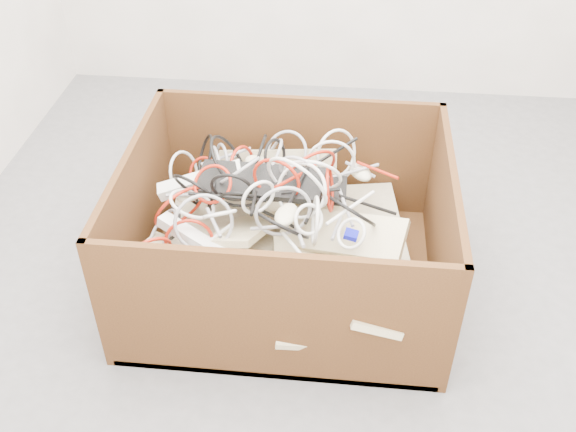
# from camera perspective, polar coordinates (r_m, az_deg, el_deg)

# --- Properties ---
(ground) EXTENTS (3.00, 3.00, 0.00)m
(ground) POSITION_cam_1_polar(r_m,az_deg,el_deg) (2.65, 2.17, -4.25)
(ground) COLOR #565558
(ground) RESTS_ON ground
(cardboard_box) EXTENTS (1.12, 0.94, 0.55)m
(cardboard_box) POSITION_cam_1_polar(r_m,az_deg,el_deg) (2.49, -0.39, -3.09)
(cardboard_box) COLOR #381F0E
(cardboard_box) RESTS_ON ground
(keyboard_pile) EXTENTS (0.93, 0.85, 0.35)m
(keyboard_pile) POSITION_cam_1_polar(r_m,az_deg,el_deg) (2.40, -0.12, -1.05)
(keyboard_pile) COLOR beige
(keyboard_pile) RESTS_ON cardboard_box
(mice_scatter) EXTENTS (0.74, 0.69, 0.19)m
(mice_scatter) POSITION_cam_1_polar(r_m,az_deg,el_deg) (2.34, -1.05, 0.37)
(mice_scatter) COLOR beige
(mice_scatter) RESTS_ON keyboard_pile
(power_strip_left) EXTENTS (0.32, 0.13, 0.13)m
(power_strip_left) POSITION_cam_1_polar(r_m,az_deg,el_deg) (2.45, -7.48, 3.02)
(power_strip_left) COLOR white
(power_strip_left) RESTS_ON keyboard_pile
(power_strip_right) EXTENTS (0.25, 0.16, 0.09)m
(power_strip_right) POSITION_cam_1_polar(r_m,az_deg,el_deg) (2.27, -8.24, -1.73)
(power_strip_right) COLOR white
(power_strip_right) RESTS_ON keyboard_pile
(vga_plug) EXTENTS (0.05, 0.05, 0.03)m
(vga_plug) POSITION_cam_1_polar(r_m,az_deg,el_deg) (2.23, 5.40, -1.60)
(vga_plug) COLOR #0D10CB
(vga_plug) RESTS_ON keyboard_pile
(cable_tangle) EXTENTS (0.96, 0.78, 0.45)m
(cable_tangle) POSITION_cam_1_polar(r_m,az_deg,el_deg) (2.36, -3.04, 2.21)
(cable_tangle) COLOR black
(cable_tangle) RESTS_ON keyboard_pile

